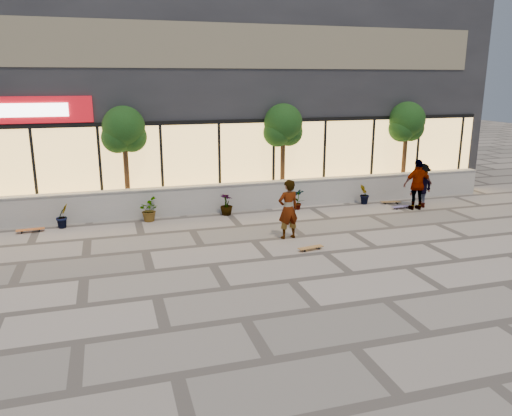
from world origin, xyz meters
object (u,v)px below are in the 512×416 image
object	(u,v)px
skateboard_center	(311,248)
skateboard_right_near	(391,202)
skateboard_left	(30,230)
skater_right_near	(418,185)
skater_right_far	(421,186)
tree_east	(407,124)
skater_center	(288,209)
tree_mideast	(283,128)
skateboard_right_far	(401,207)
tree_midwest	(124,132)

from	to	relation	value
skateboard_center	skateboard_right_near	xyz separation A→B (m)	(5.22, 4.23, 0.00)
skateboard_right_near	skateboard_left	bearing A→B (deg)	-167.93
skater_right_near	skater_right_far	xyz separation A→B (m)	(0.32, 0.22, -0.11)
skater_right_far	tree_east	bearing A→B (deg)	-123.19
skater_center	skateboard_center	distance (m)	1.54
tree_mideast	skater_center	xyz separation A→B (m)	(-1.41, -4.47, -2.06)
skateboard_left	skateboard_center	bearing A→B (deg)	-32.28
skateboard_center	skateboard_right_far	bearing A→B (deg)	23.58
tree_east	skateboard_center	size ratio (longest dim) A/B	4.86
tree_east	skateboard_right_far	xyz separation A→B (m)	(-1.48, -2.27, -2.91)
tree_midwest	skateboard_left	bearing A→B (deg)	-154.80
skateboard_center	skater_right_far	bearing A→B (deg)	19.51
tree_east	skateboard_right_near	world-z (taller)	tree_east
tree_east	skateboard_right_near	xyz separation A→B (m)	(-1.44, -1.50, -2.91)
tree_midwest	skater_right_near	size ratio (longest dim) A/B	2.04
skateboard_center	tree_east	bearing A→B (deg)	30.52
tree_mideast	tree_east	size ratio (longest dim) A/B	1.00
skater_right_near	skateboard_right_near	bearing A→B (deg)	-60.49
skater_right_near	skater_right_far	bearing A→B (deg)	-139.40
tree_mideast	skateboard_right_near	size ratio (longest dim) A/B	4.79
skateboard_left	skater_right_far	bearing A→B (deg)	-7.85
tree_mideast	tree_east	world-z (taller)	same
skater_right_far	skater_center	bearing A→B (deg)	2.26
skateboard_left	skateboard_right_near	xyz separation A→B (m)	(13.24, -0.00, -0.01)
skateboard_right_near	tree_mideast	bearing A→B (deg)	171.77
tree_midwest	skater_center	world-z (taller)	tree_midwest
skateboard_left	tree_east	bearing A→B (deg)	1.34
tree_midwest	skateboard_right_near	bearing A→B (deg)	-8.48
skateboard_center	skateboard_right_near	bearing A→B (deg)	28.86
tree_east	skater_center	xyz separation A→B (m)	(-6.91, -4.47, -2.06)
skater_right_near	skateboard_right_far	xyz separation A→B (m)	(-0.48, 0.27, -0.88)
skater_center	skateboard_right_near	bearing A→B (deg)	-159.98
skateboard_right_far	tree_midwest	bearing A→B (deg)	160.02
skateboard_center	skateboard_right_near	world-z (taller)	skateboard_right_near
skater_right_far	skateboard_left	distance (m)	14.05
skateboard_left	skater_center	bearing A→B (deg)	-25.40
tree_midwest	tree_east	bearing A→B (deg)	0.00
tree_east	skater_right_far	size ratio (longest dim) A/B	2.30
skater_center	skater_right_far	size ratio (longest dim) A/B	1.09
tree_east	skater_center	distance (m)	8.48
skater_center	skateboard_right_near	xyz separation A→B (m)	(5.46, 2.97, -0.85)
skateboard_left	skateboard_right_far	distance (m)	13.23
skateboard_left	skateboard_right_far	size ratio (longest dim) A/B	1.11
tree_mideast	skater_center	distance (m)	5.12
tree_mideast	skater_center	bearing A→B (deg)	-107.48
tree_east	skater_right_near	xyz separation A→B (m)	(-1.00, -2.54, -2.03)
skateboard_left	skateboard_right_near	bearing A→B (deg)	-4.49
tree_midwest	skater_center	bearing A→B (deg)	-44.24
skater_center	skateboard_right_near	distance (m)	6.28
tree_mideast	skater_right_near	distance (m)	5.55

